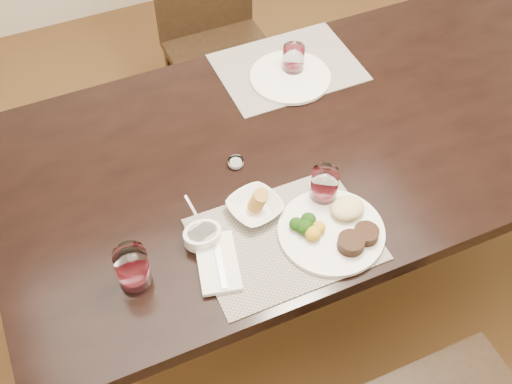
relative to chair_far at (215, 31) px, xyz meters
name	(u,v)px	position (x,y,z in m)	size (l,w,h in m)	color
ground_plane	(308,270)	(0.00, -0.93, -0.50)	(4.50, 4.50, 0.00)	#4D2F18
dining_table	(321,154)	(0.00, -0.93, 0.16)	(2.00, 1.00, 0.75)	black
chair_far	(215,31)	(0.00, 0.00, 0.00)	(0.42, 0.42, 0.90)	black
placemat_near	(285,239)	(-0.27, -1.24, 0.25)	(0.46, 0.34, 0.00)	gray
placemat_far	(288,67)	(0.04, -0.60, 0.25)	(0.46, 0.34, 0.00)	gray
dinner_plate	(337,229)	(-0.14, -1.27, 0.27)	(0.28, 0.28, 0.05)	silver
napkin_fork	(218,262)	(-0.46, -1.24, 0.26)	(0.14, 0.20, 0.02)	white
steak_knife	(327,220)	(-0.15, -1.23, 0.26)	(0.07, 0.21, 0.01)	white
cracker_bowl	(255,207)	(-0.31, -1.12, 0.27)	(0.17, 0.17, 0.06)	silver
sauce_ramekin	(202,235)	(-0.47, -1.15, 0.27)	(0.10, 0.15, 0.08)	silver
wine_glass_near	(324,187)	(-0.12, -1.15, 0.30)	(0.08, 0.08, 0.10)	silver
far_plate	(290,77)	(0.02, -0.66, 0.26)	(0.27, 0.27, 0.01)	silver
wine_glass_far	(293,61)	(0.04, -0.63, 0.29)	(0.07, 0.07, 0.10)	silver
wine_glass_side	(133,269)	(-0.67, -1.20, 0.30)	(0.08, 0.08, 0.11)	silver
salt_cellar	(236,163)	(-0.29, -0.94, 0.26)	(0.05, 0.05, 0.02)	silver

